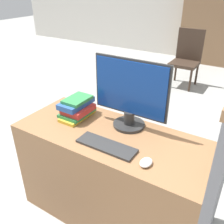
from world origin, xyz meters
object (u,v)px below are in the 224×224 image
mouse (146,162)px  book_stack (77,108)px  far_chair (187,56)px  monitor (130,94)px  keyboard (106,146)px

mouse → book_stack: (-0.67, 0.23, 0.06)m
mouse → far_chair: far_chair is taller
monitor → mouse: monitor is taller
monitor → mouse: bearing=-48.7°
keyboard → book_stack: book_stack is taller
monitor → keyboard: size_ratio=1.39×
far_chair → mouse: bearing=-51.1°
mouse → far_chair: 3.30m
book_stack → mouse: bearing=-19.0°
mouse → book_stack: 0.71m
monitor → far_chair: 2.97m
far_chair → book_stack: bearing=-62.8°
mouse → far_chair: bearing=102.7°
monitor → keyboard: (0.00, -0.30, -0.24)m
mouse → book_stack: bearing=161.0°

